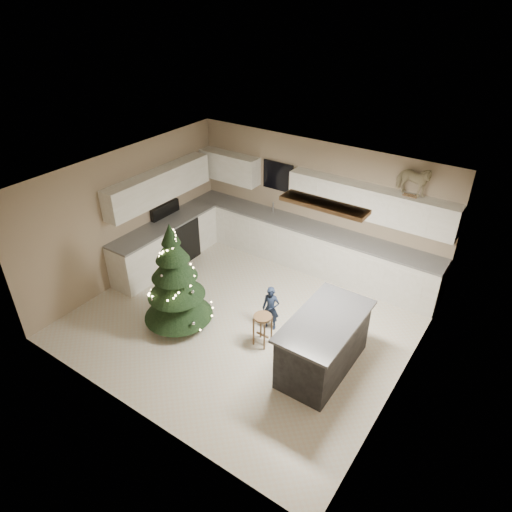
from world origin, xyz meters
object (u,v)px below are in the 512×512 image
bar_stool (263,323)px  toddler (271,308)px  christmas_tree (176,285)px  rocking_horse (413,180)px  island (324,344)px

bar_stool → toddler: size_ratio=0.70×
bar_stool → christmas_tree: size_ratio=0.29×
bar_stool → christmas_tree: 1.59m
christmas_tree → toddler: size_ratio=2.38×
bar_stool → rocking_horse: size_ratio=0.87×
island → rocking_horse: (0.19, 2.59, 1.81)m
island → rocking_horse: rocking_horse is taller
island → rocking_horse: 3.16m
toddler → christmas_tree: bearing=-167.9°
island → christmas_tree: 2.62m
christmas_tree → toddler: (1.39, 0.80, -0.40)m
toddler → rocking_horse: (1.36, 2.24, 1.88)m
christmas_tree → island: bearing=10.1°
christmas_tree → rocking_horse: rocking_horse is taller
bar_stool → island: bearing=4.0°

